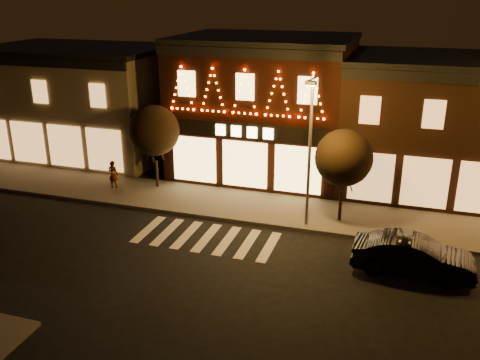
% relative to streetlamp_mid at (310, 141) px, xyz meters
% --- Properties ---
extents(ground, '(120.00, 120.00, 0.00)m').
position_rel_streetlamp_mid_xyz_m(ground, '(-4.19, -6.39, -4.37)').
color(ground, black).
rests_on(ground, ground).
extents(sidewalk_far, '(44.00, 4.00, 0.15)m').
position_rel_streetlamp_mid_xyz_m(sidewalk_far, '(-2.19, 1.61, -4.30)').
color(sidewalk_far, '#47423D').
rests_on(sidewalk_far, ground).
extents(building_left, '(12.20, 8.28, 7.30)m').
position_rel_streetlamp_mid_xyz_m(building_left, '(-17.19, 7.60, -0.71)').
color(building_left, '#786E55').
rests_on(building_left, ground).
extents(building_pulp, '(10.20, 8.34, 8.30)m').
position_rel_streetlamp_mid_xyz_m(building_pulp, '(-4.19, 7.59, -0.21)').
color(building_pulp, black).
rests_on(building_pulp, ground).
extents(building_right_a, '(9.20, 8.28, 7.50)m').
position_rel_streetlamp_mid_xyz_m(building_right_a, '(5.31, 7.60, -0.61)').
color(building_right_a, '#392013').
rests_on(building_right_a, ground).
extents(streetlamp_mid, '(0.48, 1.65, 7.20)m').
position_rel_streetlamp_mid_xyz_m(streetlamp_mid, '(0.00, 0.00, 0.00)').
color(streetlamp_mid, '#59595E').
rests_on(streetlamp_mid, sidewalk_far).
extents(tree_left, '(2.82, 2.82, 4.72)m').
position_rel_streetlamp_mid_xyz_m(tree_left, '(-9.18, 2.65, -0.92)').
color(tree_left, black).
rests_on(tree_left, sidewalk_far).
extents(tree_right, '(2.74, 2.74, 4.58)m').
position_rel_streetlamp_mid_xyz_m(tree_right, '(1.45, 1.17, -1.02)').
color(tree_right, black).
rests_on(tree_right, sidewalk_far).
extents(dark_sedan, '(4.81, 1.76, 1.58)m').
position_rel_streetlamp_mid_xyz_m(dark_sedan, '(4.88, -2.85, -3.58)').
color(dark_sedan, black).
rests_on(dark_sedan, ground).
extents(pedestrian, '(0.60, 0.40, 1.61)m').
position_rel_streetlamp_mid_xyz_m(pedestrian, '(-11.43, 1.68, -3.42)').
color(pedestrian, gray).
rests_on(pedestrian, sidewalk_far).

